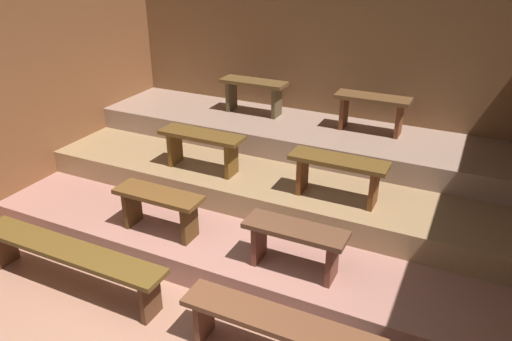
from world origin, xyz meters
The scene contains 14 objects.
ground centered at (0.00, 2.01, -0.04)m, with size 6.32×4.83×0.08m, color #9C6C55.
wall_back centered at (0.00, 4.06, 1.39)m, with size 6.32×0.06×2.78m, color brown.
wall_left centered at (-2.79, 2.01, 1.39)m, with size 0.06×4.83×2.78m, color brown.
platform_lower centered at (0.00, 2.50, 0.14)m, with size 5.52×3.06×0.28m, color #9C695C.
platform_middle centered at (0.00, 2.97, 0.41)m, with size 5.52×2.12×0.28m, color #92724D.
platform_upper centered at (0.00, 3.45, 0.69)m, with size 5.52×1.16×0.28m, color #917361.
bench_floor_left centered at (-1.16, 0.51, 0.37)m, with size 2.03×0.31×0.45m.
bench_floor_right centered at (1.16, 0.51, 0.37)m, with size 2.03×0.31×0.45m.
bench_lower_left centered at (-0.73, 1.33, 0.61)m, with size 0.92×0.31×0.45m.
bench_lower_right centered at (0.73, 1.33, 0.61)m, with size 0.92×0.31×0.45m.
bench_middle_left centered at (-0.80, 2.29, 0.89)m, with size 0.99×0.31×0.45m.
bench_middle_right centered at (0.80, 2.29, 0.89)m, with size 0.99×0.31×0.45m.
bench_upper_left centered at (-0.79, 3.62, 1.16)m, with size 0.89×0.31×0.45m.
bench_upper_right centered at (0.79, 3.62, 1.16)m, with size 0.89×0.31×0.45m.
Camera 1 is at (1.99, -2.09, 3.03)m, focal length 34.52 mm.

